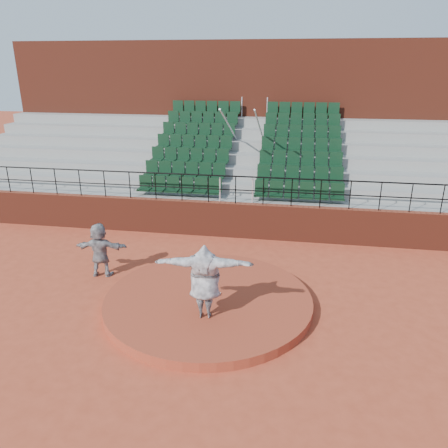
# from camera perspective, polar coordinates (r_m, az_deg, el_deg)

# --- Properties ---
(ground) EXTENTS (90.00, 90.00, 0.00)m
(ground) POSITION_cam_1_polar(r_m,az_deg,el_deg) (11.89, -2.04, -10.50)
(ground) COLOR #AC4127
(ground) RESTS_ON ground
(pitchers_mound) EXTENTS (5.50, 5.50, 0.25)m
(pitchers_mound) POSITION_cam_1_polar(r_m,az_deg,el_deg) (11.82, -2.05, -9.98)
(pitchers_mound) COLOR #9A3922
(pitchers_mound) RESTS_ON ground
(pitching_rubber) EXTENTS (0.60, 0.15, 0.03)m
(pitching_rubber) POSITION_cam_1_polar(r_m,az_deg,el_deg) (11.88, -1.91, -9.04)
(pitching_rubber) COLOR white
(pitching_rubber) RESTS_ON pitchers_mound
(boundary_wall) EXTENTS (24.00, 0.30, 1.30)m
(boundary_wall) POSITION_cam_1_polar(r_m,az_deg,el_deg) (16.09, 1.48, 0.53)
(boundary_wall) COLOR maroon
(boundary_wall) RESTS_ON ground
(wall_railing) EXTENTS (24.04, 0.05, 1.03)m
(wall_railing) POSITION_cam_1_polar(r_m,az_deg,el_deg) (15.68, 1.53, 5.28)
(wall_railing) COLOR black
(wall_railing) RESTS_ON boundary_wall
(seating_deck) EXTENTS (24.00, 5.97, 4.63)m
(seating_deck) POSITION_cam_1_polar(r_m,az_deg,el_deg) (19.33, 3.06, 6.35)
(seating_deck) COLOR gray
(seating_deck) RESTS_ON ground
(press_box_facade) EXTENTS (24.00, 3.00, 7.10)m
(press_box_facade) POSITION_cam_1_polar(r_m,az_deg,el_deg) (22.83, 4.36, 13.84)
(press_box_facade) COLOR maroon
(press_box_facade) RESTS_ON ground
(pitcher) EXTENTS (2.37, 0.83, 1.89)m
(pitcher) POSITION_cam_1_polar(r_m,az_deg,el_deg) (10.50, -2.54, -7.47)
(pitcher) COLOR black
(pitcher) RESTS_ON pitchers_mound
(fielder) EXTENTS (1.60, 0.64, 1.68)m
(fielder) POSITION_cam_1_polar(r_m,az_deg,el_deg) (13.57, -15.88, -3.26)
(fielder) COLOR black
(fielder) RESTS_ON ground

